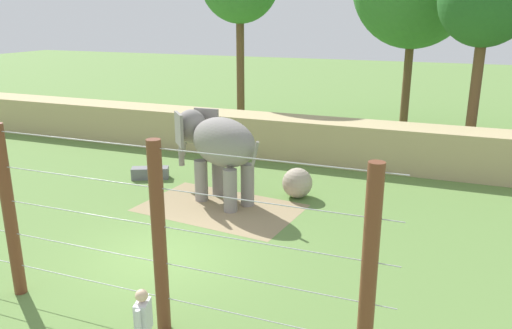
{
  "coord_description": "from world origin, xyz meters",
  "views": [
    {
      "loc": [
        6.69,
        -10.32,
        6.15
      ],
      "look_at": [
        0.94,
        4.42,
        1.4
      ],
      "focal_mm": 35.48,
      "sensor_mm": 36.0,
      "label": 1
    }
  ],
  "objects_px": {
    "elephant": "(217,145)",
    "enrichment_ball": "(297,183)",
    "zookeeper": "(144,328)",
    "feed_trough": "(150,173)"
  },
  "relations": [
    {
      "from": "elephant",
      "to": "enrichment_ball",
      "type": "bearing_deg",
      "value": 27.51
    },
    {
      "from": "elephant",
      "to": "zookeeper",
      "type": "relative_size",
      "value": 2.25
    },
    {
      "from": "zookeeper",
      "to": "enrichment_ball",
      "type": "bearing_deg",
      "value": 90.73
    },
    {
      "from": "elephant",
      "to": "enrichment_ball",
      "type": "distance_m",
      "value": 3.09
    },
    {
      "from": "elephant",
      "to": "feed_trough",
      "type": "distance_m",
      "value": 4.07
    },
    {
      "from": "zookeeper",
      "to": "feed_trough",
      "type": "distance_m",
      "value": 11.29
    },
    {
      "from": "elephant",
      "to": "zookeeper",
      "type": "xyz_separation_m",
      "value": [
        2.55,
        -8.32,
        -1.04
      ]
    },
    {
      "from": "enrichment_ball",
      "to": "feed_trough",
      "type": "relative_size",
      "value": 0.71
    },
    {
      "from": "elephant",
      "to": "enrichment_ball",
      "type": "xyz_separation_m",
      "value": [
        2.43,
        1.26,
        -1.44
      ]
    },
    {
      "from": "elephant",
      "to": "zookeeper",
      "type": "height_order",
      "value": "elephant"
    }
  ]
}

